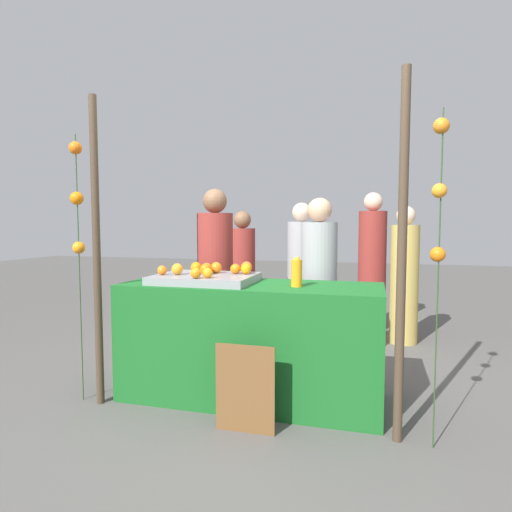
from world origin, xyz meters
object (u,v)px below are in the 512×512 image
object	(u,v)px
orange_0	(196,268)
chalkboard_sign	(245,389)
vendor_right	(319,294)
stall_counter	(251,341)
juice_bottle	(297,273)
orange_1	(246,269)
vendor_left	(215,284)

from	to	relation	value
orange_0	chalkboard_sign	bearing A→B (deg)	-45.72
vendor_right	orange_0	bearing A→B (deg)	-148.49
stall_counter	juice_bottle	world-z (taller)	juice_bottle
stall_counter	orange_0	xyz separation A→B (m)	(-0.47, 0.07, 0.54)
stall_counter	orange_0	world-z (taller)	orange_0
juice_bottle	vendor_right	bearing A→B (deg)	83.66
stall_counter	orange_1	size ratio (longest dim) A/B	24.15
stall_counter	vendor_right	bearing A→B (deg)	55.49
juice_bottle	vendor_right	distance (m)	0.74
orange_1	juice_bottle	size ratio (longest dim) A/B	0.38
stall_counter	vendor_left	xyz separation A→B (m)	(-0.53, 0.65, 0.33)
orange_1	juice_bottle	bearing A→B (deg)	-19.61
stall_counter	vendor_right	xyz separation A→B (m)	(0.43, 0.63, 0.28)
orange_0	chalkboard_sign	world-z (taller)	orange_0
juice_bottle	vendor_left	xyz separation A→B (m)	(-0.89, 0.70, -0.21)
orange_1	juice_bottle	xyz separation A→B (m)	(0.43, -0.15, 0.00)
chalkboard_sign	vendor_right	size ratio (longest dim) A/B	0.37
orange_0	chalkboard_sign	size ratio (longest dim) A/B	0.15
chalkboard_sign	vendor_right	bearing A→B (deg)	74.77
stall_counter	vendor_right	distance (m)	0.82
stall_counter	orange_1	xyz separation A→B (m)	(-0.07, 0.10, 0.54)
stall_counter	vendor_left	world-z (taller)	vendor_left
orange_1	chalkboard_sign	size ratio (longest dim) A/B	0.14
orange_1	vendor_right	size ratio (longest dim) A/B	0.05
orange_1	vendor_left	xyz separation A→B (m)	(-0.46, 0.55, -0.21)
vendor_right	juice_bottle	bearing A→B (deg)	-96.34
chalkboard_sign	juice_bottle	bearing A→B (deg)	63.29
orange_1	vendor_right	world-z (taller)	vendor_right
stall_counter	juice_bottle	size ratio (longest dim) A/B	9.13
orange_0	vendor_right	bearing A→B (deg)	31.51
orange_0	vendor_right	xyz separation A→B (m)	(0.91, 0.56, -0.26)
orange_0	vendor_left	size ratio (longest dim) A/B	0.05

